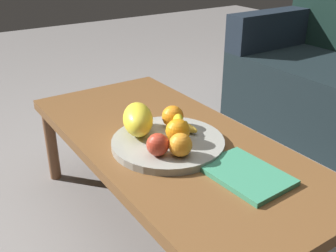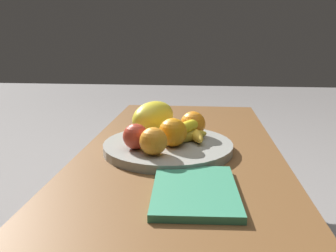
{
  "view_description": "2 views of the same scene",
  "coord_description": "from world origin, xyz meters",
  "px_view_note": "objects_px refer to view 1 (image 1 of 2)",
  "views": [
    {
      "loc": [
        1.02,
        -0.69,
        1.02
      ],
      "look_at": [
        0.04,
        -0.04,
        0.46
      ],
      "focal_mm": 42.38,
      "sensor_mm": 36.0,
      "label": 1
    },
    {
      "loc": [
        1.02,
        0.06,
        0.72
      ],
      "look_at": [
        0.04,
        -0.04,
        0.46
      ],
      "focal_mm": 37.36,
      "sensor_mm": 36.0,
      "label": 2
    }
  ],
  "objects_px": {
    "fruit_bowl": "(168,143)",
    "orange_front": "(178,131)",
    "melon_large_front": "(138,119)",
    "orange_left": "(173,116)",
    "banana_bunch": "(179,125)",
    "coffee_table": "(170,149)",
    "apple_front": "(158,145)",
    "orange_right": "(180,145)",
    "magazine": "(246,174)"
  },
  "relations": [
    {
      "from": "orange_front",
      "to": "banana_bunch",
      "type": "bearing_deg",
      "value": 141.95
    },
    {
      "from": "banana_bunch",
      "to": "orange_front",
      "type": "bearing_deg",
      "value": -38.05
    },
    {
      "from": "orange_left",
      "to": "banana_bunch",
      "type": "xyz_separation_m",
      "value": [
        0.05,
        -0.01,
        -0.01
      ]
    },
    {
      "from": "orange_right",
      "to": "banana_bunch",
      "type": "relative_size",
      "value": 0.47
    },
    {
      "from": "banana_bunch",
      "to": "magazine",
      "type": "bearing_deg",
      "value": 4.45
    },
    {
      "from": "fruit_bowl",
      "to": "melon_large_front",
      "type": "height_order",
      "value": "melon_large_front"
    },
    {
      "from": "coffee_table",
      "to": "apple_front",
      "type": "xyz_separation_m",
      "value": [
        0.11,
        -0.12,
        0.1
      ]
    },
    {
      "from": "orange_left",
      "to": "banana_bunch",
      "type": "bearing_deg",
      "value": -9.46
    },
    {
      "from": "fruit_bowl",
      "to": "melon_large_front",
      "type": "bearing_deg",
      "value": -150.35
    },
    {
      "from": "orange_left",
      "to": "orange_right",
      "type": "bearing_deg",
      "value": -27.8
    },
    {
      "from": "orange_left",
      "to": "banana_bunch",
      "type": "height_order",
      "value": "orange_left"
    },
    {
      "from": "fruit_bowl",
      "to": "melon_large_front",
      "type": "xyz_separation_m",
      "value": [
        -0.1,
        -0.06,
        0.06
      ]
    },
    {
      "from": "orange_front",
      "to": "magazine",
      "type": "xyz_separation_m",
      "value": [
        0.25,
        0.07,
        -0.06
      ]
    },
    {
      "from": "coffee_table",
      "to": "melon_large_front",
      "type": "height_order",
      "value": "melon_large_front"
    },
    {
      "from": "apple_front",
      "to": "magazine",
      "type": "xyz_separation_m",
      "value": [
        0.22,
        0.17,
        -0.05
      ]
    },
    {
      "from": "apple_front",
      "to": "melon_large_front",
      "type": "bearing_deg",
      "value": 171.22
    },
    {
      "from": "orange_front",
      "to": "orange_right",
      "type": "height_order",
      "value": "orange_front"
    },
    {
      "from": "melon_large_front",
      "to": "orange_front",
      "type": "height_order",
      "value": "melon_large_front"
    },
    {
      "from": "magazine",
      "to": "orange_right",
      "type": "bearing_deg",
      "value": -149.67
    },
    {
      "from": "fruit_bowl",
      "to": "orange_front",
      "type": "bearing_deg",
      "value": 27.47
    },
    {
      "from": "orange_front",
      "to": "banana_bunch",
      "type": "distance_m",
      "value": 0.07
    },
    {
      "from": "fruit_bowl",
      "to": "coffee_table",
      "type": "bearing_deg",
      "value": 137.26
    },
    {
      "from": "orange_front",
      "to": "magazine",
      "type": "bearing_deg",
      "value": 15.4
    },
    {
      "from": "coffee_table",
      "to": "fruit_bowl",
      "type": "xyz_separation_m",
      "value": [
        0.04,
        -0.04,
        0.05
      ]
    },
    {
      "from": "orange_right",
      "to": "apple_front",
      "type": "xyz_separation_m",
      "value": [
        -0.04,
        -0.06,
        -0.0
      ]
    },
    {
      "from": "melon_large_front",
      "to": "orange_right",
      "type": "distance_m",
      "value": 0.21
    },
    {
      "from": "fruit_bowl",
      "to": "orange_left",
      "type": "distance_m",
      "value": 0.12
    },
    {
      "from": "melon_large_front",
      "to": "coffee_table",
      "type": "bearing_deg",
      "value": 56.68
    },
    {
      "from": "melon_large_front",
      "to": "banana_bunch",
      "type": "height_order",
      "value": "melon_large_front"
    },
    {
      "from": "orange_front",
      "to": "apple_front",
      "type": "height_order",
      "value": "orange_front"
    },
    {
      "from": "orange_left",
      "to": "banana_bunch",
      "type": "relative_size",
      "value": 0.49
    },
    {
      "from": "coffee_table",
      "to": "orange_front",
      "type": "bearing_deg",
      "value": -15.04
    },
    {
      "from": "orange_right",
      "to": "magazine",
      "type": "bearing_deg",
      "value": 33.31
    },
    {
      "from": "melon_large_front",
      "to": "orange_front",
      "type": "bearing_deg",
      "value": 29.12
    },
    {
      "from": "coffee_table",
      "to": "fruit_bowl",
      "type": "relative_size",
      "value": 3.31
    },
    {
      "from": "orange_front",
      "to": "orange_left",
      "type": "relative_size",
      "value": 1.04
    },
    {
      "from": "coffee_table",
      "to": "orange_right",
      "type": "relative_size",
      "value": 17.0
    },
    {
      "from": "orange_front",
      "to": "melon_large_front",
      "type": "bearing_deg",
      "value": -150.88
    },
    {
      "from": "melon_large_front",
      "to": "banana_bunch",
      "type": "xyz_separation_m",
      "value": [
        0.07,
        0.12,
        -0.02
      ]
    },
    {
      "from": "orange_front",
      "to": "apple_front",
      "type": "bearing_deg",
      "value": -70.3
    },
    {
      "from": "coffee_table",
      "to": "orange_front",
      "type": "xyz_separation_m",
      "value": [
        0.07,
        -0.02,
        0.11
      ]
    },
    {
      "from": "orange_right",
      "to": "magazine",
      "type": "xyz_separation_m",
      "value": [
        0.17,
        0.11,
        -0.05
      ]
    },
    {
      "from": "banana_bunch",
      "to": "orange_left",
      "type": "bearing_deg",
      "value": 170.54
    },
    {
      "from": "fruit_bowl",
      "to": "orange_left",
      "type": "xyz_separation_m",
      "value": [
        -0.08,
        0.07,
        0.05
      ]
    },
    {
      "from": "orange_front",
      "to": "orange_left",
      "type": "xyz_separation_m",
      "value": [
        -0.11,
        0.05,
        -0.0
      ]
    },
    {
      "from": "coffee_table",
      "to": "apple_front",
      "type": "height_order",
      "value": "apple_front"
    },
    {
      "from": "fruit_bowl",
      "to": "magazine",
      "type": "distance_m",
      "value": 0.3
    },
    {
      "from": "banana_bunch",
      "to": "fruit_bowl",
      "type": "bearing_deg",
      "value": -67.77
    },
    {
      "from": "orange_left",
      "to": "apple_front",
      "type": "bearing_deg",
      "value": -46.84
    },
    {
      "from": "fruit_bowl",
      "to": "orange_front",
      "type": "distance_m",
      "value": 0.06
    }
  ]
}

